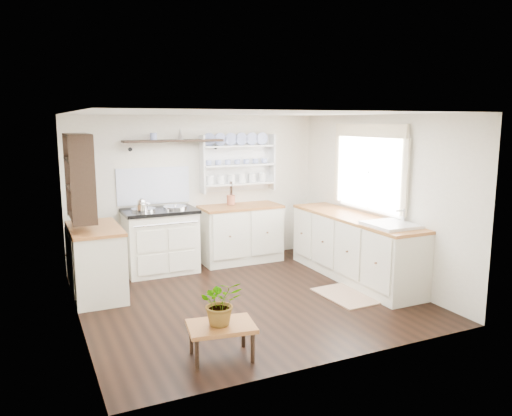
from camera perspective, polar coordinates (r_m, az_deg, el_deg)
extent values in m
cube|color=black|center=(6.42, -1.03, -10.23)|extent=(4.00, 3.80, 0.01)
cube|color=beige|center=(7.88, -6.69, 2.11)|extent=(4.00, 0.02, 2.30)
cube|color=beige|center=(7.16, 13.73, 1.11)|extent=(0.02, 3.80, 2.30)
cube|color=beige|center=(5.63, -20.01, -1.56)|extent=(0.02, 3.80, 2.30)
cube|color=white|center=(6.03, -1.10, 10.76)|extent=(4.00, 3.80, 0.01)
cube|color=white|center=(7.21, 12.85, 4.01)|extent=(0.04, 1.40, 1.00)
cube|color=white|center=(7.20, 12.73, 4.00)|extent=(0.02, 1.50, 1.10)
cube|color=beige|center=(7.15, 12.78, 8.62)|extent=(0.04, 1.55, 0.18)
cube|color=white|center=(7.50, -10.85, -3.87)|extent=(1.01, 0.66, 0.89)
cube|color=black|center=(7.41, -10.97, -0.33)|extent=(1.05, 0.70, 0.05)
cylinder|color=silver|center=(7.35, -12.74, -0.16)|extent=(0.34, 0.34, 0.03)
cylinder|color=silver|center=(7.46, -9.25, 0.10)|extent=(0.34, 0.34, 0.03)
cylinder|color=silver|center=(7.08, -10.20, -1.82)|extent=(0.91, 0.02, 0.02)
cube|color=beige|center=(7.94, -1.78, -2.98)|extent=(1.25, 0.60, 0.88)
cube|color=brown|center=(7.85, -1.80, 0.15)|extent=(1.27, 0.63, 0.04)
cube|color=beige|center=(7.20, 11.13, -4.52)|extent=(0.60, 2.40, 0.88)
cube|color=brown|center=(7.10, 11.25, -1.08)|extent=(0.62, 2.43, 0.04)
cube|color=white|center=(6.54, 15.10, -2.89)|extent=(0.55, 0.60, 0.28)
cylinder|color=silver|center=(6.63, 16.50, -1.02)|extent=(0.02, 0.02, 0.22)
cube|color=beige|center=(6.69, -17.79, -5.92)|extent=(0.60, 1.10, 0.88)
cube|color=brown|center=(6.59, -18.00, -2.23)|extent=(0.62, 1.13, 0.04)
cube|color=white|center=(8.04, -2.28, 5.19)|extent=(1.20, 0.03, 0.90)
cube|color=white|center=(7.96, -2.03, 5.15)|extent=(1.20, 0.22, 0.02)
cylinder|color=navy|center=(7.95, -2.07, 7.09)|extent=(0.20, 0.02, 0.20)
cube|color=black|center=(7.57, -9.39, 7.58)|extent=(1.50, 0.24, 0.04)
cone|color=black|center=(7.49, -14.33, 6.54)|extent=(0.06, 0.20, 0.06)
cone|color=black|center=(7.84, -4.90, 6.95)|extent=(0.06, 0.20, 0.06)
cube|color=black|center=(6.47, -19.54, 3.48)|extent=(0.28, 0.80, 1.05)
cylinder|color=#A4573C|center=(7.86, -2.88, 0.93)|extent=(0.13, 0.13, 0.15)
cube|color=brown|center=(4.81, -4.00, -13.34)|extent=(0.68, 0.53, 0.04)
cylinder|color=black|center=(4.68, -6.76, -16.31)|extent=(0.04, 0.04, 0.30)
cylinder|color=black|center=(4.99, -7.41, -14.61)|extent=(0.04, 0.04, 0.30)
cylinder|color=black|center=(4.78, -0.38, -15.67)|extent=(0.04, 0.04, 0.30)
cylinder|color=black|center=(5.08, -1.44, -14.06)|extent=(0.04, 0.04, 0.30)
imported|color=#3F7233|center=(4.72, -4.04, -10.69)|extent=(0.44, 0.40, 0.44)
cube|color=#987858|center=(6.58, 10.29, -9.82)|extent=(0.58, 0.87, 0.02)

